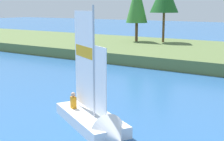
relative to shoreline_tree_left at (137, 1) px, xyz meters
name	(u,v)px	position (x,y,z in m)	size (l,w,h in m)	color
shore_bank	(172,51)	(5.32, -2.17, -4.94)	(80.00, 14.70, 0.96)	#5B703D
shoreline_tree_left	(137,1)	(0.00, 0.00, 0.00)	(2.43, 2.43, 6.86)	brown
sailboat	(98,121)	(10.64, -22.26, -5.02)	(4.93, 3.64, 5.46)	white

